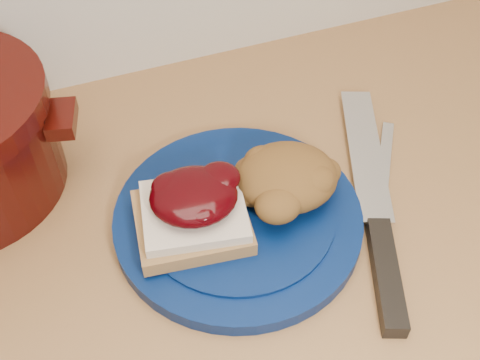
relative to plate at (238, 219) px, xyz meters
name	(u,v)px	position (x,y,z in m)	size (l,w,h in m)	color
plate	(238,219)	(0.00, 0.00, 0.00)	(0.28, 0.28, 0.02)	#051848
sandwich	(193,210)	(-0.05, 0.00, 0.04)	(0.13, 0.12, 0.06)	olive
stuffing_mound	(287,177)	(0.06, 0.01, 0.04)	(0.11, 0.10, 0.06)	brown
chef_knife	(380,237)	(0.14, -0.08, 0.00)	(0.16, 0.34, 0.02)	black
butter_knife	(383,174)	(0.19, 0.01, -0.01)	(0.18, 0.01, 0.00)	silver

